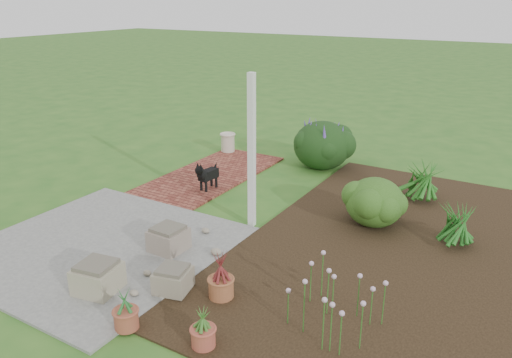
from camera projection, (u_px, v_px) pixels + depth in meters
The scene contains 18 objects.
ground at pixel (233, 223), 8.30m from camera, with size 80.00×80.00×0.00m, color #2B611E.
concrete_patio at pixel (100, 247), 7.49m from camera, with size 3.50×3.50×0.04m, color slate.
brick_path at pixel (212, 174), 10.53m from camera, with size 1.60×3.50×0.04m, color maroon.
garden_bed at pixel (390, 247), 7.50m from camera, with size 4.00×7.00×0.03m, color black.
veranda_post at pixel (252, 153), 7.81m from camera, with size 0.10×0.10×2.50m, color white.
stone_trough_near at pixel (98, 278), 6.29m from camera, with size 0.50×0.50×0.34m, color gray.
stone_trough_mid at pixel (173, 280), 6.31m from camera, with size 0.42×0.42×0.28m, color gray.
stone_trough_far at pixel (169, 240), 7.31m from camera, with size 0.47×0.47×0.32m, color gray.
black_dog at pixel (207, 174), 9.54m from camera, with size 0.22×0.62×0.53m.
cream_ceramic_urn at pixel (228, 143), 11.97m from camera, with size 0.32×0.32×0.43m, color beige.
evergreen_shrub at pixel (375, 201), 8.09m from camera, with size 0.95×0.95×0.81m, color #17360A.
agapanthus_clump_back at pixel (457, 220), 7.43m from camera, with size 0.86×0.86×0.78m, color #0C3E14, non-canonical shape.
agapanthus_clump_front at pixel (422, 176), 9.09m from camera, with size 0.99×0.99×0.88m, color #124112, non-canonical shape.
pink_flower_patch at pixel (336, 299), 5.57m from camera, with size 1.07×1.07×0.68m, color #113D0F, non-canonical shape.
terracotta_pot_bronze at pixel (221, 287), 6.19m from camera, with size 0.31×0.31×0.25m, color #955532.
terracotta_pot_small_left at pixel (203, 337), 5.32m from camera, with size 0.26×0.26×0.22m, color #A24737.
terracotta_pot_small_right at pixel (126, 319), 5.60m from camera, with size 0.27×0.27×0.23m, color brown.
purple_flowering_bush at pixel (322, 144), 10.87m from camera, with size 1.25×1.25×1.06m, color black.
Camera 1 is at (4.19, -6.28, 3.55)m, focal length 35.00 mm.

